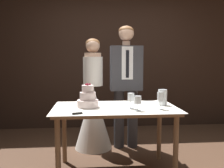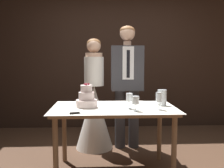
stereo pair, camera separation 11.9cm
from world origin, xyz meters
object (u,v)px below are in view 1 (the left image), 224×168
(hurricane_candle, at_px, (163,98))
(tiered_cake, at_px, (88,99))
(wine_glass_near, at_px, (138,101))
(cake_knife, at_px, (85,113))
(wine_glass_middle, at_px, (131,98))
(groom, at_px, (126,79))
(bride, at_px, (93,109))
(wine_glass_far, at_px, (160,97))
(cake_table, at_px, (115,115))

(hurricane_candle, bearing_deg, tiered_cake, -176.48)
(tiered_cake, xyz_separation_m, wine_glass_near, (0.52, -0.23, 0.01))
(cake_knife, relative_size, wine_glass_middle, 2.34)
(tiered_cake, distance_m, groom, 0.97)
(wine_glass_middle, bearing_deg, bride, 114.10)
(wine_glass_near, xyz_separation_m, groom, (0.02, 1.01, 0.14))
(wine_glass_far, bearing_deg, cake_knife, -169.73)
(hurricane_candle, bearing_deg, cake_table, -173.69)
(bride, bearing_deg, groom, -0.05)
(hurricane_candle, relative_size, bride, 0.12)
(wine_glass_far, bearing_deg, wine_glass_near, -167.76)
(cake_knife, bearing_deg, hurricane_candle, 5.32)
(cake_knife, bearing_deg, wine_glass_middle, 5.23)
(wine_glass_middle, xyz_separation_m, wine_glass_far, (0.31, -0.06, 0.02))
(tiered_cake, relative_size, hurricane_candle, 1.47)
(hurricane_candle, xyz_separation_m, bride, (-0.81, 0.73, -0.27))
(tiered_cake, distance_m, bride, 0.83)
(wine_glass_far, bearing_deg, bride, 126.64)
(cake_knife, xyz_separation_m, wine_glass_middle, (0.50, 0.21, 0.11))
(wine_glass_middle, bearing_deg, cake_knife, -157.42)
(tiered_cake, bearing_deg, wine_glass_far, -12.74)
(cake_table, xyz_separation_m, wine_glass_middle, (0.16, -0.11, 0.21))
(hurricane_candle, bearing_deg, wine_glass_near, -140.87)
(wine_glass_near, bearing_deg, groom, 88.72)
(cake_knife, distance_m, wine_glass_near, 0.57)
(cake_knife, xyz_separation_m, hurricane_candle, (0.90, 0.38, 0.08))
(wine_glass_middle, bearing_deg, hurricane_candle, 22.79)
(cake_knife, relative_size, groom, 0.23)
(wine_glass_far, distance_m, hurricane_candle, 0.25)
(hurricane_candle, height_order, groom, groom)
(tiered_cake, distance_m, wine_glass_middle, 0.49)
(wine_glass_near, relative_size, bride, 0.10)
(wine_glass_middle, bearing_deg, wine_glass_far, -11.03)
(groom, bearing_deg, cake_knife, -117.43)
(bride, height_order, groom, groom)
(wine_glass_near, height_order, wine_glass_middle, wine_glass_middle)
(groom, bearing_deg, hurricane_candle, -65.59)
(hurricane_candle, bearing_deg, wine_glass_middle, -157.21)
(cake_knife, height_order, wine_glass_near, wine_glass_near)
(groom, bearing_deg, bride, 179.95)
(cake_table, height_order, groom, groom)
(groom, bearing_deg, cake_table, -106.77)
(cake_table, bearing_deg, groom, 73.23)
(wine_glass_far, height_order, groom, groom)
(cake_knife, bearing_deg, bride, 67.62)
(cake_table, distance_m, bride, 0.83)
(wine_glass_near, height_order, bride, bride)
(cake_knife, height_order, hurricane_candle, hurricane_candle)
(hurricane_candle, height_order, bride, bride)
(wine_glass_far, bearing_deg, cake_table, 160.54)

